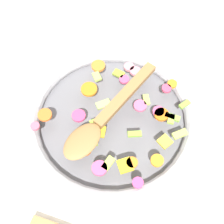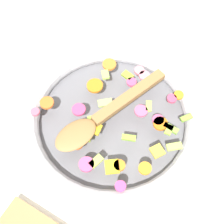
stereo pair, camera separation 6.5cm
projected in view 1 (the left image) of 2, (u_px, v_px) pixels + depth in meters
name	position (u px, v px, depth m)	size (l,w,h in m)	color
ground_plane	(112.00, 123.00, 0.69)	(4.00, 4.00, 0.00)	silver
skillet	(112.00, 118.00, 0.67)	(0.41, 0.41, 0.05)	slate
chopped_vegetables	(120.00, 115.00, 0.64)	(0.28, 0.31, 0.01)	orange
wooden_spoon	(103.00, 119.00, 0.62)	(0.27, 0.13, 0.01)	olive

